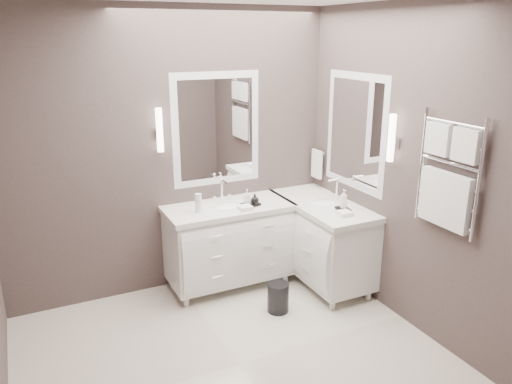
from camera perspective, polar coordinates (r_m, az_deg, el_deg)
name	(u,v)px	position (r m, az deg, el deg)	size (l,w,h in m)	color
floor	(238,365)	(4.07, -2.04, -19.18)	(3.20, 3.00, 0.01)	beige
wall_back	(172,154)	(4.80, -9.56, 4.34)	(3.20, 0.01, 2.70)	#453937
wall_front	(377,298)	(2.25, 13.66, -11.70)	(3.20, 0.01, 2.70)	#453937
wall_right	(414,172)	(4.31, 17.66, 2.21)	(0.01, 3.00, 2.70)	#453937
vanity_back	(229,240)	(4.96, -3.11, -5.52)	(1.24, 0.59, 0.97)	white
vanity_right	(322,237)	(5.08, 7.50, -5.08)	(0.59, 1.24, 0.97)	white
mirror_back	(217,129)	(4.89, -4.53, 7.15)	(0.90, 0.02, 1.10)	white
mirror_right	(355,132)	(4.85, 11.28, 6.78)	(0.02, 0.90, 1.10)	white
sconce_back	(160,131)	(4.64, -10.97, 6.87)	(0.06, 0.06, 0.40)	white
sconce_right	(391,139)	(4.36, 15.22, 5.88)	(0.06, 0.06, 0.40)	white
towel_bar_corner	(317,163)	(5.36, 6.97, 3.26)	(0.03, 0.22, 0.30)	white
towel_ladder	(447,180)	(3.99, 21.03, 1.29)	(0.06, 0.58, 0.90)	white
waste_bin	(278,297)	(4.66, 2.54, -11.95)	(0.20, 0.20, 0.27)	black
amenity_tray_back	(251,204)	(4.82, -0.61, -1.42)	(0.16, 0.12, 0.02)	black
amenity_tray_right	(343,209)	(4.76, 9.93, -1.96)	(0.11, 0.15, 0.02)	black
water_bottle	(198,203)	(4.65, -6.60, -1.26)	(0.06, 0.06, 0.18)	silver
soap_bottle_a	(247,196)	(4.80, -1.04, -0.49)	(0.06, 0.06, 0.14)	white
soap_bottle_b	(255,199)	(4.78, -0.13, -0.78)	(0.08, 0.08, 0.10)	black
soap_bottle_c	(344,199)	(4.72, 9.99, -0.79)	(0.07, 0.07, 0.18)	white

